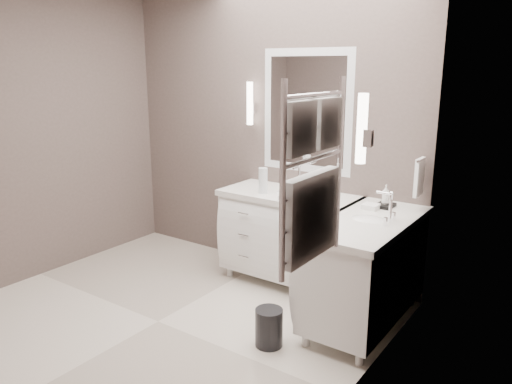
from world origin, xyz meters
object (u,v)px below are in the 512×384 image
Objects in this scene: vanity_right at (366,265)px; towel_ladder at (312,186)px; waste_bin at (269,327)px; vanity_back at (289,232)px.

towel_ladder reaches higher than vanity_right.
waste_bin is (-0.43, -0.68, -0.35)m from vanity_right.
towel_ladder reaches higher than vanity_back.
vanity_right is at bearing 99.84° from towel_ladder.
vanity_back is 2.16m from towel_ladder.
vanity_back reaches higher than waste_bin.
towel_ladder is (1.10, -1.63, 0.91)m from vanity_back.
vanity_right is at bearing 58.04° from waste_bin.
waste_bin is at bearing -65.91° from vanity_back.
vanity_right is at bearing -20.38° from vanity_back.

